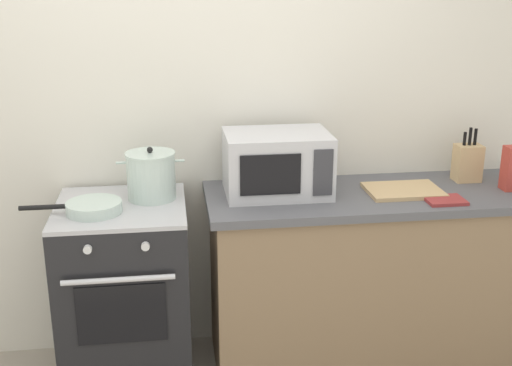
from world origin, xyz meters
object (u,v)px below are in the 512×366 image
microwave (277,163)px  pasta_box (512,168)px  stove (126,294)px  cutting_board (403,190)px  oven_mitt (445,200)px  frying_pan (92,207)px  stock_pot (151,176)px  knife_block (468,162)px

microwave → pasta_box: 1.16m
stove → cutting_board: (1.36, 0.00, 0.47)m
pasta_box → oven_mitt: (-0.39, -0.13, -0.10)m
stove → pasta_box: size_ratio=4.18×
frying_pan → stock_pot: bearing=31.6°
stock_pot → oven_mitt: bearing=-10.0°
knife_block → oven_mitt: (-0.24, -0.30, -0.09)m
frying_pan → stove: bearing=35.2°
stove → knife_block: bearing=4.6°
stove → oven_mitt: (1.51, -0.16, 0.47)m
stove → cutting_board: 1.44m
cutting_board → oven_mitt: (0.15, -0.16, -0.00)m
stove → frying_pan: frying_pan is taller
stove → stock_pot: (0.15, 0.08, 0.57)m
frying_pan → knife_block: size_ratio=1.60×
microwave → stove: bearing=-174.0°
stock_pot → stove: bearing=-151.3°
stove → frying_pan: bearing=-144.8°
cutting_board → oven_mitt: cutting_board is taller
frying_pan → microwave: (0.86, 0.16, 0.12)m
stove → frying_pan: (-0.11, -0.08, 0.48)m
frying_pan → knife_block: (1.87, 0.22, 0.07)m
stove → stock_pot: size_ratio=2.90×
microwave → pasta_box: (1.15, -0.11, -0.04)m
pasta_box → oven_mitt: size_ratio=1.22×
microwave → cutting_board: bearing=-7.2°
microwave → oven_mitt: size_ratio=2.78×
microwave → knife_block: microwave is taller
stock_pot → microwave: size_ratio=0.64×
frying_pan → cutting_board: size_ratio=1.25×
frying_pan → pasta_box: pasta_box is taller
frying_pan → pasta_box: 2.02m
oven_mitt → stock_pot: bearing=170.0°
stock_pot → oven_mitt: stock_pot is taller
stock_pot → pasta_box: size_ratio=1.44×
stock_pot → knife_block: (1.61, 0.06, -0.01)m
stock_pot → cutting_board: (1.22, -0.08, -0.10)m
stock_pot → pasta_box: (1.75, -0.11, -0.00)m
stove → stock_pot: stock_pot is taller
frying_pan → oven_mitt: bearing=-2.8°
stove → microwave: (0.75, 0.08, 0.61)m
microwave → knife_block: size_ratio=1.78×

